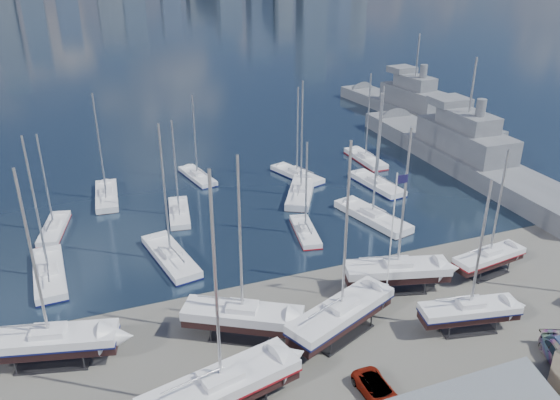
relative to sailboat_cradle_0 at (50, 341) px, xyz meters
name	(u,v)px	position (x,y,z in m)	size (l,w,h in m)	color
ground	(362,326)	(25.35, -4.64, -2.11)	(1400.00, 1400.00, 0.00)	#605E59
water	(101,13)	(25.35, 305.36, -2.26)	(1400.00, 600.00, 0.40)	#1B2F40
sailboat_cradle_0	(50,341)	(0.00, 0.00, 0.00)	(10.77, 5.31, 16.71)	#2D2D33
sailboat_cradle_1	(221,388)	(11.26, -9.82, 0.10)	(12.09, 5.80, 18.63)	#2D2D33
sailboat_cradle_2	(243,316)	(15.16, -2.28, -0.01)	(10.18, 7.59, 16.51)	#2D2D33
sailboat_cradle_3	(341,314)	(23.08, -4.97, 0.04)	(11.24, 7.10, 17.53)	#2D2D33
sailboat_cradle_4	(397,271)	(31.25, -0.59, -0.01)	(10.46, 5.33, 16.41)	#2D2D33
sailboat_cradle_5	(469,311)	(33.68, -8.29, -0.13)	(8.98, 4.04, 14.17)	#2D2D33
sailboat_cradle_6	(489,257)	(41.52, -1.50, -0.17)	(8.42, 3.39, 13.43)	#2D2D33
sailboat_moored_0	(50,275)	(-0.42, 13.65, -1.80)	(3.48, 10.66, 15.73)	black
sailboat_moored_1	(54,229)	(0.05, 24.33, -1.80)	(3.99, 8.70, 12.56)	black
sailboat_moored_2	(107,197)	(6.65, 31.88, -1.79)	(3.44, 10.10, 15.01)	black
sailboat_moored_3	(171,258)	(11.70, 12.66, -1.80)	(4.85, 10.99, 15.88)	black
sailboat_moored_4	(179,213)	(14.72, 23.36, -1.78)	(3.65, 8.81, 12.91)	black
sailboat_moored_5	(198,177)	(19.67, 34.71, -1.80)	(4.13, 9.00, 12.99)	black
sailboat_moored_6	(305,232)	(27.54, 13.11, -1.80)	(3.63, 8.21, 11.87)	black
sailboat_moored_7	(301,194)	(31.42, 23.67, -1.78)	(7.93, 10.98, 16.40)	black
sailboat_moored_8	(297,175)	(33.52, 30.14, -1.80)	(5.54, 9.68, 13.96)	black
sailboat_moored_9	(372,218)	(36.74, 13.61, -1.78)	(5.61, 11.44, 16.64)	black
sailboat_moored_10	(376,185)	(42.59, 22.74, -1.80)	(4.07, 10.32, 15.01)	black
sailboat_moored_11	(365,160)	(46.29, 32.60, -1.80)	(2.75, 9.74, 14.55)	black
naval_ship_east	(462,157)	(58.98, 25.22, -0.44)	(8.90, 48.88, 18.38)	slate
naval_ship_west	(412,109)	(67.69, 52.24, -0.44)	(10.96, 43.28, 17.85)	slate
car_c	(378,390)	(22.30, -12.55, -1.45)	(2.17, 4.71, 1.31)	gray
flagpole	(393,230)	(29.34, -2.11, 5.50)	(1.15, 0.12, 13.08)	white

